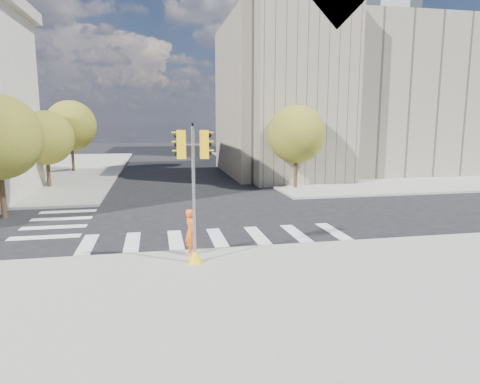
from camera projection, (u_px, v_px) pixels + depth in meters
name	position (u px, v px, depth m)	size (l,w,h in m)	color
ground	(213.00, 226.00, 20.60)	(160.00, 160.00, 0.00)	black
sidewalk_near	(277.00, 337.00, 9.95)	(30.00, 14.00, 0.15)	gray
sidewalk_far_right	(354.00, 164.00, 49.58)	(28.00, 40.00, 0.15)	gray
civic_building	(347.00, 97.00, 40.89)	(26.00, 16.00, 19.39)	gray
office_tower	(322.00, 52.00, 62.97)	(20.00, 18.00, 30.00)	#9EA0A3
tree_lw_mid	(46.00, 138.00, 31.49)	(4.00, 4.00, 5.77)	#382616
tree_lw_far	(71.00, 126.00, 41.03)	(4.80, 4.80, 6.95)	#382616
tree_re_near	(296.00, 134.00, 31.04)	(4.20, 4.20, 6.16)	#382616
tree_re_mid	(258.00, 127.00, 42.60)	(4.60, 4.60, 6.66)	#382616
tree_re_far	(235.00, 130.00, 54.28)	(4.00, 4.00, 5.88)	#382616
lamp_near	(287.00, 126.00, 34.92)	(0.35, 0.18, 8.11)	black
lamp_far	(250.00, 124.00, 48.46)	(0.35, 0.18, 8.11)	black
traffic_signal	(194.00, 205.00, 14.55)	(1.08, 0.56, 4.82)	yellow
photographer	(191.00, 232.00, 15.70)	(0.62, 0.41, 1.71)	#EC5B16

